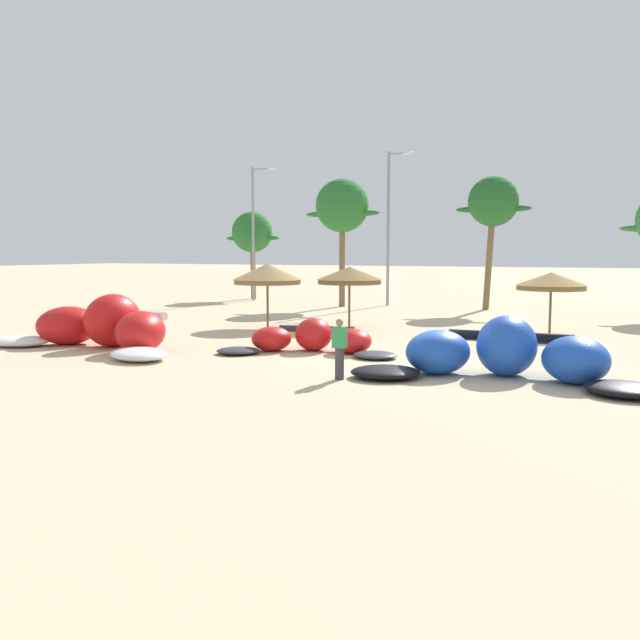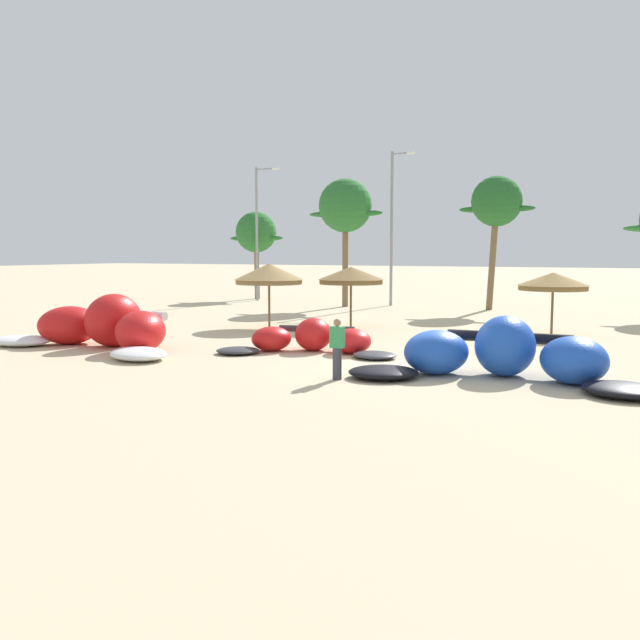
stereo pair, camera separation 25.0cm
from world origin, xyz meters
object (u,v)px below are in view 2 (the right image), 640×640
kite_far_left (104,328)px  beach_umbrella_middle (351,275)px  person_near_kites (337,349)px  palm_left (345,207)px  beach_umbrella_near_van (269,274)px  beach_umbrella_near_palms (553,281)px  kite_left (311,339)px  palm_leftmost (256,233)px  kite_left_of_center (503,355)px  palm_left_of_gap (497,203)px  lamppost_west_center (393,221)px  lamppost_west (259,226)px

kite_far_left → beach_umbrella_middle: beach_umbrella_middle is taller
beach_umbrella_middle → person_near_kites: beach_umbrella_middle is taller
beach_umbrella_middle → palm_left: 12.30m
beach_umbrella_near_van → beach_umbrella_near_palms: beach_umbrella_near_van is taller
kite_left → person_near_kites: bearing=-55.4°
beach_umbrella_middle → palm_leftmost: palm_leftmost is taller
kite_far_left → palm_leftmost: palm_leftmost is taller
kite_left_of_center → palm_left: (-13.36, 19.85, 5.42)m
palm_left_of_gap → beach_umbrella_near_van: bearing=-117.9°
kite_far_left → lamppost_west_center: size_ratio=0.90×
kite_left → lamppost_west_center: size_ratio=0.65×
palm_left → palm_leftmost: bearing=157.1°
kite_far_left → lamppost_west_center: (2.70, 22.15, 4.53)m
palm_left → beach_umbrella_middle: bearing=-64.9°
kite_left → palm_leftmost: bearing=125.3°
lamppost_west_center → beach_umbrella_middle: bearing=-78.3°
kite_left → beach_umbrella_near_palms: beach_umbrella_near_palms is taller
kite_far_left → lamppost_west: size_ratio=0.95×
beach_umbrella_near_palms → lamppost_west: size_ratio=0.32×
beach_umbrella_middle → beach_umbrella_near_palms: beach_umbrella_middle is taller
kite_far_left → palm_leftmost: bearing=109.0°
beach_umbrella_near_van → lamppost_west: 16.92m
beach_umbrella_near_palms → lamppost_west_center: size_ratio=0.30×
kite_left_of_center → palm_leftmost: palm_leftmost is taller
palm_leftmost → lamppost_west_center: bearing=-8.0°
kite_far_left → beach_umbrella_near_palms: 17.60m
palm_left_of_gap → lamppost_west_center: 6.47m
lamppost_west_center → beach_umbrella_near_palms: bearing=-45.5°
beach_umbrella_middle → lamppost_west: bearing=134.1°
palm_leftmost → beach_umbrella_near_van: bearing=-57.0°
palm_leftmost → lamppost_west_center: (10.84, -1.53, 0.59)m
beach_umbrella_near_van → palm_left_of_gap: bearing=62.1°
beach_umbrella_near_palms → kite_far_left: bearing=-140.9°
kite_far_left → palm_left_of_gap: size_ratio=1.12×
person_near_kites → lamppost_west: size_ratio=0.18×
palm_left → lamppost_west_center: bearing=41.5°
kite_left → kite_left_of_center: size_ratio=0.75×
lamppost_west → palm_left_of_gap: bearing=-2.1°
kite_left → beach_umbrella_near_van: size_ratio=1.98×
kite_left_of_center → palm_left: bearing=123.9°
beach_umbrella_near_van → palm_leftmost: (-10.10, 15.55, 2.28)m
kite_left → palm_left_of_gap: (2.12, 19.33, 5.67)m
beach_umbrella_middle → beach_umbrella_near_palms: 8.43m
palm_left_of_gap → lamppost_west: (-16.13, 0.58, -1.04)m
kite_far_left → lamppost_west_center: bearing=83.0°
lamppost_west → kite_far_left: bearing=-72.4°
beach_umbrella_near_palms → palm_leftmost: bearing=149.9°
palm_leftmost → palm_left_of_gap: size_ratio=0.81×
beach_umbrella_middle → lamppost_west_center: bearing=101.7°
beach_umbrella_middle → palm_leftmost: size_ratio=0.47×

